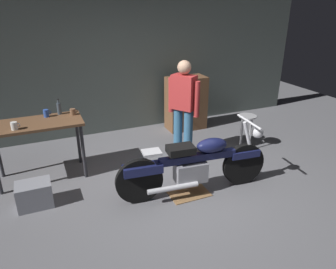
# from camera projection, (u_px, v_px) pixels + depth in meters

# --- Properties ---
(ground_plane) EXTENTS (12.00, 12.00, 0.00)m
(ground_plane) POSITION_uv_depth(u_px,v_px,m) (185.00, 196.00, 4.42)
(ground_plane) COLOR slate
(back_wall) EXTENTS (8.00, 0.12, 3.10)m
(back_wall) POSITION_uv_depth(u_px,v_px,m) (124.00, 54.00, 6.18)
(back_wall) COLOR #56605B
(back_wall) RESTS_ON ground_plane
(workbench) EXTENTS (1.30, 0.64, 0.90)m
(workbench) POSITION_uv_depth(u_px,v_px,m) (37.00, 130.00, 4.59)
(workbench) COLOR brown
(workbench) RESTS_ON ground_plane
(motorcycle) EXTENTS (2.19, 0.60, 1.00)m
(motorcycle) POSITION_uv_depth(u_px,v_px,m) (195.00, 164.00, 4.33)
(motorcycle) COLOR black
(motorcycle) RESTS_ON ground_plane
(person_standing) EXTENTS (0.40, 0.49, 1.67)m
(person_standing) POSITION_uv_depth(u_px,v_px,m) (184.00, 106.00, 5.16)
(person_standing) COLOR teal
(person_standing) RESTS_ON ground_plane
(shop_stool) EXTENTS (0.32, 0.32, 0.64)m
(shop_stool) POSITION_uv_depth(u_px,v_px,m) (247.00, 123.00, 5.64)
(shop_stool) COLOR #B2B2B7
(shop_stool) RESTS_ON ground_plane
(wooden_dresser) EXTENTS (0.80, 0.47, 1.10)m
(wooden_dresser) POSITION_uv_depth(u_px,v_px,m) (186.00, 103.00, 6.56)
(wooden_dresser) COLOR brown
(wooden_dresser) RESTS_ON ground_plane
(drip_tray) EXTENTS (0.56, 0.40, 0.01)m
(drip_tray) POSITION_uv_depth(u_px,v_px,m) (188.00, 193.00, 4.47)
(drip_tray) COLOR olive
(drip_tray) RESTS_ON ground_plane
(storage_bin) EXTENTS (0.44, 0.32, 0.34)m
(storage_bin) POSITION_uv_depth(u_px,v_px,m) (35.00, 195.00, 4.14)
(storage_bin) COLOR gray
(storage_bin) RESTS_ON ground_plane
(mug_white_ceramic) EXTENTS (0.12, 0.09, 0.11)m
(mug_white_ceramic) POSITION_uv_depth(u_px,v_px,m) (14.00, 126.00, 4.27)
(mug_white_ceramic) COLOR white
(mug_white_ceramic) RESTS_ON workbench
(mug_brown_stoneware) EXTENTS (0.12, 0.09, 0.09)m
(mug_brown_stoneware) POSITION_uv_depth(u_px,v_px,m) (73.00, 112.00, 4.83)
(mug_brown_stoneware) COLOR brown
(mug_brown_stoneware) RESTS_ON workbench
(mug_blue_enamel) EXTENTS (0.11, 0.08, 0.11)m
(mug_blue_enamel) POSITION_uv_depth(u_px,v_px,m) (46.00, 113.00, 4.74)
(mug_blue_enamel) COLOR #2D51AD
(mug_blue_enamel) RESTS_ON workbench
(bottle) EXTENTS (0.06, 0.06, 0.24)m
(bottle) POSITION_uv_depth(u_px,v_px,m) (59.00, 108.00, 4.84)
(bottle) COLOR #3F4C59
(bottle) RESTS_ON workbench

